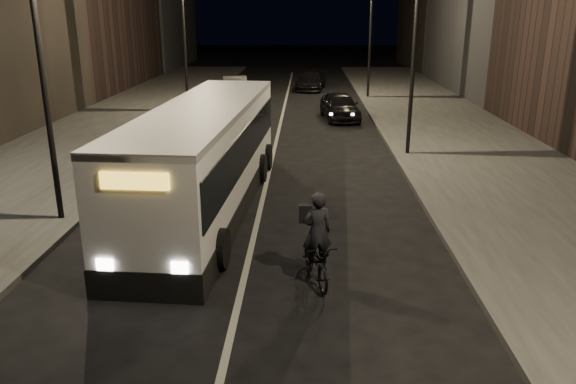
# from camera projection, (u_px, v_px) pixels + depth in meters

# --- Properties ---
(ground) EXTENTS (180.00, 180.00, 0.00)m
(ground) POSITION_uv_depth(u_px,v_px,m) (241.00, 292.00, 12.12)
(ground) COLOR black
(ground) RESTS_ON ground
(sidewalk_right) EXTENTS (7.00, 70.00, 0.16)m
(sidewalk_right) POSITION_uv_depth(u_px,v_px,m) (465.00, 144.00, 25.14)
(sidewalk_right) COLOR #353532
(sidewalk_right) RESTS_ON ground
(sidewalk_left) EXTENTS (7.00, 70.00, 0.16)m
(sidewalk_left) POSITION_uv_depth(u_px,v_px,m) (90.00, 142.00, 25.67)
(sidewalk_left) COLOR #353532
(sidewalk_left) RESTS_ON ground
(streetlight_right_mid) EXTENTS (1.20, 0.44, 8.12)m
(streetlight_right_mid) POSITION_uv_depth(u_px,v_px,m) (409.00, 22.00, 21.71)
(streetlight_right_mid) COLOR black
(streetlight_right_mid) RESTS_ON sidewalk_right
(streetlight_right_far) EXTENTS (1.20, 0.44, 8.12)m
(streetlight_right_far) POSITION_uv_depth(u_px,v_px,m) (367.00, 17.00, 36.92)
(streetlight_right_far) COLOR black
(streetlight_right_far) RESTS_ON sidewalk_right
(streetlight_left_near) EXTENTS (1.20, 0.44, 8.12)m
(streetlight_left_near) POSITION_uv_depth(u_px,v_px,m) (47.00, 28.00, 14.43)
(streetlight_left_near) COLOR black
(streetlight_left_near) RESTS_ON sidewalk_left
(streetlight_left_far) EXTENTS (1.20, 0.44, 8.12)m
(streetlight_left_far) POSITION_uv_depth(u_px,v_px,m) (188.00, 18.00, 31.54)
(streetlight_left_far) COLOR black
(streetlight_left_far) RESTS_ON sidewalk_left
(city_bus) EXTENTS (3.31, 11.94, 3.18)m
(city_bus) POSITION_uv_depth(u_px,v_px,m) (206.00, 153.00, 16.75)
(city_bus) COLOR white
(city_bus) RESTS_ON ground
(cyclist_on_bicycle) EXTENTS (1.09, 1.98, 2.16)m
(cyclist_on_bicycle) POSITION_uv_depth(u_px,v_px,m) (316.00, 252.00, 12.38)
(cyclist_on_bicycle) COLOR black
(cyclist_on_bicycle) RESTS_ON ground
(car_near) EXTENTS (2.34, 4.60, 1.50)m
(car_near) POSITION_uv_depth(u_px,v_px,m) (340.00, 106.00, 31.03)
(car_near) COLOR black
(car_near) RESTS_ON ground
(car_mid) EXTENTS (2.20, 4.77, 1.52)m
(car_mid) POSITION_uv_depth(u_px,v_px,m) (235.00, 86.00, 39.08)
(car_mid) COLOR #38393B
(car_mid) RESTS_ON ground
(car_far) EXTENTS (2.60, 5.14, 1.43)m
(car_far) POSITION_uv_depth(u_px,v_px,m) (311.00, 80.00, 42.75)
(car_far) COLOR black
(car_far) RESTS_ON ground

